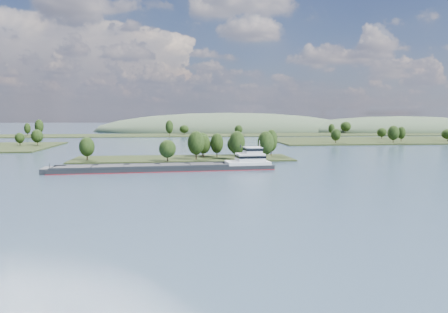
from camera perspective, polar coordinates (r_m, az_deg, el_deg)
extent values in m
plane|color=#314056|center=(143.27, -4.96, -2.84)|extent=(1800.00, 1800.00, 0.00)
cube|color=black|center=(202.80, -5.35, -0.35)|extent=(100.00, 30.00, 1.20)
cylinder|color=black|center=(195.18, 1.69, 0.24)|extent=(0.50, 0.50, 4.19)
ellipsoid|color=black|center=(194.75, 1.70, 1.80)|extent=(7.31, 7.31, 10.77)
cylinder|color=black|center=(211.67, -2.84, 0.59)|extent=(0.50, 0.50, 3.69)
ellipsoid|color=black|center=(211.31, -2.84, 1.85)|extent=(7.28, 7.28, 9.48)
cylinder|color=black|center=(195.19, -3.67, 0.23)|extent=(0.50, 0.50, 4.20)
ellipsoid|color=black|center=(194.76, -3.68, 1.79)|extent=(7.59, 7.59, 10.79)
cylinder|color=black|center=(204.78, -2.65, 0.38)|extent=(0.50, 0.50, 3.44)
ellipsoid|color=black|center=(204.43, -2.66, 1.60)|extent=(6.47, 6.47, 8.83)
cylinder|color=black|center=(189.30, -7.38, -0.15)|extent=(0.50, 0.50, 3.04)
ellipsoid|color=black|center=(188.95, -7.39, 1.01)|extent=(7.36, 7.36, 7.81)
cylinder|color=black|center=(201.79, -17.44, 0.03)|extent=(0.50, 0.50, 3.32)
ellipsoid|color=black|center=(201.44, -17.48, 1.23)|extent=(6.81, 6.81, 8.55)
cylinder|color=black|center=(204.91, -0.93, 0.43)|extent=(0.50, 0.50, 3.73)
ellipsoid|color=black|center=(204.54, -0.93, 1.75)|extent=(6.15, 6.15, 9.58)
cylinder|color=black|center=(213.12, 6.18, 0.66)|extent=(0.50, 0.50, 4.20)
ellipsoid|color=black|center=(212.72, 6.20, 2.09)|extent=(6.10, 6.10, 10.79)
cylinder|color=black|center=(196.22, 5.45, 0.24)|extent=(0.50, 0.50, 4.17)
ellipsoid|color=black|center=(195.79, 5.46, 1.78)|extent=(7.42, 7.42, 10.72)
cylinder|color=black|center=(212.65, 1.46, 0.54)|extent=(0.50, 0.50, 3.15)
ellipsoid|color=black|center=(212.33, 1.46, 1.62)|extent=(7.83, 7.83, 8.10)
cylinder|color=black|center=(303.87, -23.19, 1.68)|extent=(0.50, 0.50, 3.33)
ellipsoid|color=black|center=(303.64, -23.22, 2.47)|extent=(7.35, 7.35, 8.55)
cylinder|color=black|center=(308.26, -25.10, 1.59)|extent=(0.50, 0.50, 2.65)
ellipsoid|color=black|center=(308.07, -25.13, 2.21)|extent=(5.80, 5.80, 6.83)
cylinder|color=black|center=(309.96, 14.38, 2.02)|extent=(0.50, 0.50, 3.25)
ellipsoid|color=black|center=(309.74, 14.40, 2.78)|extent=(6.86, 6.86, 8.36)
cylinder|color=black|center=(361.76, 27.16, 2.04)|extent=(0.50, 0.50, 2.93)
ellipsoid|color=black|center=(361.59, 27.19, 2.63)|extent=(8.79, 8.79, 7.54)
cylinder|color=black|center=(323.33, 21.22, 2.02)|extent=(0.50, 0.50, 3.96)
ellipsoid|color=black|center=(323.08, 21.25, 2.91)|extent=(7.97, 7.97, 10.17)
cylinder|color=black|center=(342.97, 22.13, 2.13)|extent=(0.50, 0.50, 3.54)
ellipsoid|color=black|center=(342.75, 22.16, 2.88)|extent=(6.05, 6.05, 9.09)
cylinder|color=black|center=(375.45, 19.90, 2.43)|extent=(0.50, 0.50, 2.89)
ellipsoid|color=black|center=(375.28, 19.92, 2.99)|extent=(7.55, 7.55, 7.43)
cube|color=black|center=(422.22, -5.82, 2.75)|extent=(900.00, 60.00, 1.20)
cylinder|color=black|center=(442.11, -24.27, 2.74)|extent=(0.50, 0.50, 3.83)
ellipsoid|color=black|center=(441.93, -24.30, 3.37)|extent=(5.88, 5.88, 9.85)
cylinder|color=black|center=(431.08, 13.85, 2.99)|extent=(0.50, 0.50, 3.50)
ellipsoid|color=black|center=(430.91, 13.87, 3.58)|extent=(6.27, 6.27, 9.01)
cylinder|color=black|center=(427.16, -5.22, 3.08)|extent=(0.50, 0.50, 3.07)
ellipsoid|color=black|center=(427.01, -5.23, 3.60)|extent=(9.17, 9.17, 7.90)
cylinder|color=black|center=(470.52, 15.60, 3.18)|extent=(0.50, 0.50, 3.97)
ellipsoid|color=black|center=(470.35, 15.62, 3.80)|extent=(10.98, 10.98, 10.22)
cylinder|color=black|center=(438.23, -22.96, 2.84)|extent=(0.50, 0.50, 4.93)
ellipsoid|color=black|center=(438.02, -22.99, 3.66)|extent=(7.93, 7.93, 12.69)
cylinder|color=black|center=(414.85, 1.92, 3.03)|extent=(0.50, 0.50, 3.15)
ellipsoid|color=black|center=(414.69, 1.92, 3.58)|extent=(7.74, 7.74, 8.11)
cylinder|color=black|center=(402.10, -7.13, 3.02)|extent=(0.50, 0.50, 4.74)
ellipsoid|color=black|center=(401.87, -7.15, 3.88)|extent=(7.18, 7.18, 12.19)
ellipsoid|color=#374831|center=(558.01, 21.93, 3.07)|extent=(260.00, 140.00, 36.00)
ellipsoid|color=#374831|center=(525.90, 0.65, 3.35)|extent=(320.00, 160.00, 44.00)
cube|color=black|center=(163.35, -7.79, -1.64)|extent=(82.30, 16.01, 2.25)
cube|color=maroon|center=(163.41, -7.79, -1.80)|extent=(82.52, 16.22, 0.26)
cube|color=black|center=(168.01, -10.66, -0.99)|extent=(63.25, 4.91, 0.82)
cube|color=black|center=(158.06, -10.68, -1.41)|extent=(63.25, 4.91, 0.82)
cube|color=black|center=(163.05, -10.67, -1.25)|extent=(61.84, 13.53, 0.31)
cube|color=black|center=(164.73, -18.52, -1.27)|extent=(9.77, 9.02, 0.36)
cube|color=black|center=(163.49, -14.61, -1.21)|extent=(9.77, 9.02, 0.36)
cube|color=black|center=(163.02, -10.67, -1.14)|extent=(9.77, 9.02, 0.36)
cube|color=black|center=(163.32, -6.72, -1.07)|extent=(9.77, 9.02, 0.36)
cube|color=black|center=(164.39, -2.81, -0.99)|extent=(9.77, 9.02, 0.36)
cube|color=black|center=(166.75, -22.16, -1.72)|extent=(3.71, 9.40, 2.04)
cylinder|color=black|center=(166.37, -21.83, -1.23)|extent=(0.26, 0.26, 2.25)
cube|color=silver|center=(167.51, 3.10, -0.82)|extent=(17.01, 10.95, 1.23)
cube|color=silver|center=(167.54, 3.44, -0.12)|extent=(10.78, 8.88, 3.07)
cube|color=black|center=(167.49, 3.44, 0.02)|extent=(11.00, 9.10, 0.92)
cube|color=silver|center=(167.54, 3.79, 0.79)|extent=(6.55, 6.55, 2.25)
cube|color=black|center=(167.50, 3.79, 0.93)|extent=(6.77, 6.77, 0.82)
cube|color=silver|center=(167.44, 3.79, 1.21)|extent=(6.99, 6.99, 0.20)
cylinder|color=silver|center=(167.99, 4.64, 1.64)|extent=(0.22, 0.22, 2.66)
cylinder|color=black|center=(169.46, 2.20, 1.34)|extent=(0.55, 0.55, 1.23)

